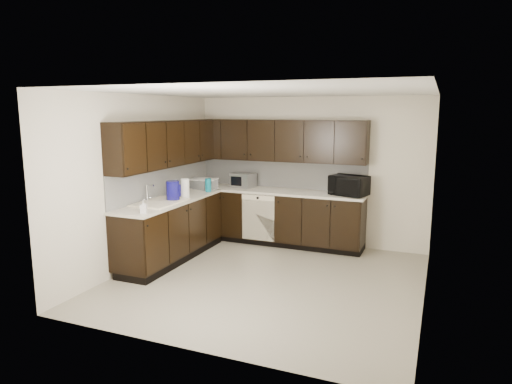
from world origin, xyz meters
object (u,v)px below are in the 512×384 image
Objects in this scene: toaster_oven at (243,180)px; blue_pitcher at (173,191)px; storage_bin at (203,184)px; microwave at (349,186)px; sink at (160,207)px.

blue_pitcher is (-0.46, -1.54, 0.03)m from toaster_oven.
blue_pitcher is at bearing -84.25° from storage_bin.
microwave is at bearing 8.74° from toaster_oven.
microwave reaches higher than blue_pitcher.
microwave is at bearing 7.24° from storage_bin.
microwave is 1.91× the size of blue_pitcher.
microwave reaches higher than toaster_oven.
storage_bin is at bearing 120.59° from blue_pitcher.
storage_bin is at bearing -156.70° from microwave.
toaster_oven is at bearing 72.71° from sink.
microwave is 2.47m from storage_bin.
toaster_oven is (0.55, 1.77, 0.18)m from sink.
storage_bin is (-2.45, -0.31, -0.07)m from microwave.
microwave is 1.45× the size of toaster_oven.
toaster_oven is (-1.88, 0.09, -0.03)m from microwave.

